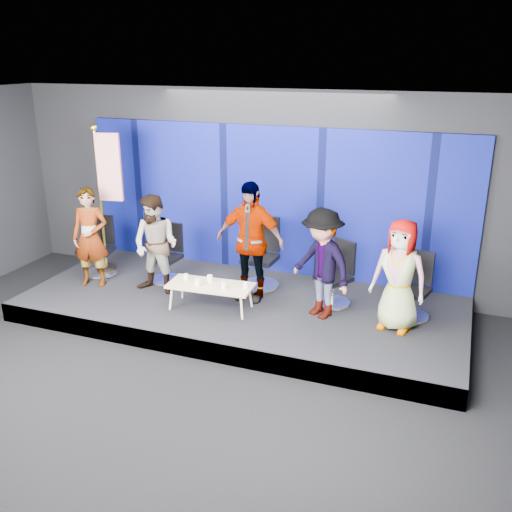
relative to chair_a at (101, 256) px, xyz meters
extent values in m
plane|color=black|center=(2.78, -2.69, -0.64)|extent=(10.00, 10.00, 0.00)
cube|color=black|center=(2.78, 1.31, 1.11)|extent=(10.00, 0.02, 3.50)
cube|color=black|center=(2.78, -2.69, 2.86)|extent=(10.00, 8.00, 0.02)
cube|color=black|center=(2.78, -0.19, -0.49)|extent=(7.00, 3.00, 0.30)
cube|color=#070D56|center=(2.78, 1.26, 0.96)|extent=(7.00, 0.08, 2.60)
cylinder|color=silver|center=(0.01, -0.05, -0.31)|extent=(0.71, 0.71, 0.06)
cylinder|color=silver|center=(0.01, -0.05, -0.09)|extent=(0.07, 0.07, 0.39)
cube|color=black|center=(0.01, -0.05, 0.11)|extent=(0.57, 0.57, 0.07)
cube|color=black|center=(-0.04, 0.17, 0.43)|extent=(0.43, 0.15, 0.54)
imported|color=black|center=(0.18, -0.47, 0.50)|extent=(0.70, 0.54, 1.69)
cylinder|color=silver|center=(1.28, 0.08, -0.31)|extent=(0.60, 0.60, 0.06)
cylinder|color=silver|center=(1.28, 0.08, -0.10)|extent=(0.07, 0.07, 0.38)
cube|color=black|center=(1.28, 0.08, 0.09)|extent=(0.48, 0.48, 0.07)
cube|color=black|center=(1.30, 0.30, 0.41)|extent=(0.42, 0.07, 0.52)
imported|color=black|center=(1.37, -0.37, 0.48)|extent=(0.83, 0.66, 1.64)
cylinder|color=silver|center=(2.88, 0.40, -0.31)|extent=(0.69, 0.69, 0.07)
cylinder|color=silver|center=(2.88, 0.40, -0.05)|extent=(0.08, 0.08, 0.45)
cube|color=black|center=(2.88, 0.40, 0.17)|extent=(0.55, 0.55, 0.08)
cube|color=black|center=(2.89, 0.67, 0.54)|extent=(0.49, 0.07, 0.61)
imported|color=black|center=(2.88, -0.05, 0.62)|extent=(1.14, 0.50, 1.92)
cylinder|color=silver|center=(4.20, 0.14, -0.31)|extent=(0.80, 0.80, 0.06)
cylinder|color=silver|center=(4.20, 0.14, -0.09)|extent=(0.07, 0.07, 0.39)
cube|color=black|center=(4.20, 0.14, 0.10)|extent=(0.64, 0.64, 0.07)
cube|color=black|center=(4.32, 0.34, 0.42)|extent=(0.39, 0.26, 0.53)
imported|color=black|center=(4.11, -0.30, 0.49)|extent=(1.24, 1.09, 1.67)
cylinder|color=silver|center=(5.41, 0.09, -0.31)|extent=(0.68, 0.68, 0.06)
cylinder|color=silver|center=(5.41, 0.09, -0.10)|extent=(0.07, 0.07, 0.38)
cube|color=black|center=(5.41, 0.09, 0.09)|extent=(0.54, 0.54, 0.07)
cube|color=black|center=(5.46, 0.31, 0.40)|extent=(0.41, 0.14, 0.52)
imported|color=black|center=(5.24, -0.33, 0.47)|extent=(0.89, 0.69, 1.63)
cube|color=tan|center=(2.47, -0.66, 0.04)|extent=(1.34, 0.64, 0.04)
cylinder|color=tan|center=(1.91, -0.91, -0.16)|extent=(0.04, 0.04, 0.36)
cylinder|color=tan|center=(1.88, -0.48, -0.16)|extent=(0.04, 0.04, 0.36)
cylinder|color=tan|center=(3.05, -0.84, -0.16)|extent=(0.04, 0.04, 0.36)
cylinder|color=tan|center=(3.03, -0.41, -0.16)|extent=(0.04, 0.04, 0.36)
cylinder|color=white|center=(2.02, -0.61, 0.10)|extent=(0.08, 0.08, 0.09)
cylinder|color=white|center=(2.31, -0.78, 0.11)|extent=(0.09, 0.09, 0.11)
cylinder|color=white|center=(2.41, -0.56, 0.11)|extent=(0.09, 0.09, 0.10)
cylinder|color=white|center=(2.73, -0.74, 0.11)|extent=(0.08, 0.08, 0.10)
cylinder|color=white|center=(3.02, -0.60, 0.11)|extent=(0.08, 0.08, 0.09)
cylinder|color=black|center=(0.03, 0.11, -0.29)|extent=(0.35, 0.35, 0.11)
cylinder|color=#DEC347|center=(0.03, 0.11, 0.97)|extent=(0.05, 0.05, 2.41)
sphere|color=#DEC347|center=(0.03, 0.11, 2.24)|extent=(0.12, 0.12, 0.12)
cube|color=#B31425|center=(0.25, 0.14, 1.58)|extent=(0.42, 0.16, 1.15)
camera|label=1|loc=(5.98, -7.98, 3.40)|focal=40.00mm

